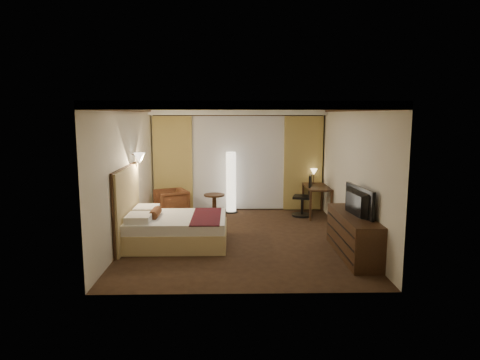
{
  "coord_description": "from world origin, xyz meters",
  "views": [
    {
      "loc": [
        -0.19,
        -8.5,
        2.52
      ],
      "look_at": [
        0.0,
        0.4,
        1.15
      ],
      "focal_mm": 32.0,
      "sensor_mm": 36.0,
      "label": 1
    }
  ],
  "objects_px": {
    "armchair": "(171,202)",
    "office_chair": "(302,195)",
    "side_table": "(214,206)",
    "desk": "(316,201)",
    "television": "(353,196)",
    "floor_lamp": "(231,182)",
    "dresser": "(353,235)",
    "bed": "(178,230)"
  },
  "relations": [
    {
      "from": "bed",
      "to": "television",
      "type": "distance_m",
      "value": 3.4
    },
    {
      "from": "armchair",
      "to": "dresser",
      "type": "xyz_separation_m",
      "value": [
        3.68,
        -3.06,
        0.0
      ]
    },
    {
      "from": "bed",
      "to": "armchair",
      "type": "relative_size",
      "value": 2.53
    },
    {
      "from": "desk",
      "to": "armchair",
      "type": "bearing_deg",
      "value": -179.7
    },
    {
      "from": "dresser",
      "to": "television",
      "type": "distance_m",
      "value": 0.71
    },
    {
      "from": "desk",
      "to": "television",
      "type": "height_order",
      "value": "television"
    },
    {
      "from": "television",
      "to": "bed",
      "type": "bearing_deg",
      "value": 70.06
    },
    {
      "from": "bed",
      "to": "floor_lamp",
      "type": "height_order",
      "value": "floor_lamp"
    },
    {
      "from": "side_table",
      "to": "floor_lamp",
      "type": "relative_size",
      "value": 0.36
    },
    {
      "from": "armchair",
      "to": "office_chair",
      "type": "xyz_separation_m",
      "value": [
        3.26,
        -0.03,
        0.15
      ]
    },
    {
      "from": "dresser",
      "to": "television",
      "type": "bearing_deg",
      "value": 180.0
    },
    {
      "from": "side_table",
      "to": "desk",
      "type": "distance_m",
      "value": 2.56
    },
    {
      "from": "bed",
      "to": "dresser",
      "type": "bearing_deg",
      "value": -13.2
    },
    {
      "from": "armchair",
      "to": "television",
      "type": "relative_size",
      "value": 0.66
    },
    {
      "from": "armchair",
      "to": "desk",
      "type": "relative_size",
      "value": 0.64
    },
    {
      "from": "bed",
      "to": "floor_lamp",
      "type": "bearing_deg",
      "value": 68.83
    },
    {
      "from": "armchair",
      "to": "floor_lamp",
      "type": "relative_size",
      "value": 0.47
    },
    {
      "from": "floor_lamp",
      "to": "bed",
      "type": "bearing_deg",
      "value": -111.17
    },
    {
      "from": "office_chair",
      "to": "television",
      "type": "height_order",
      "value": "television"
    },
    {
      "from": "office_chair",
      "to": "television",
      "type": "bearing_deg",
      "value": -66.73
    },
    {
      "from": "side_table",
      "to": "bed",
      "type": "bearing_deg",
      "value": -105.77
    },
    {
      "from": "television",
      "to": "desk",
      "type": "bearing_deg",
      "value": -6.25
    },
    {
      "from": "side_table",
      "to": "dresser",
      "type": "relative_size",
      "value": 0.29
    },
    {
      "from": "office_chair",
      "to": "dresser",
      "type": "relative_size",
      "value": 0.54
    },
    {
      "from": "desk",
      "to": "television",
      "type": "relative_size",
      "value": 1.03
    },
    {
      "from": "bed",
      "to": "office_chair",
      "type": "bearing_deg",
      "value": 38.85
    },
    {
      "from": "bed",
      "to": "dresser",
      "type": "height_order",
      "value": "dresser"
    },
    {
      "from": "office_chair",
      "to": "floor_lamp",
      "type": "bearing_deg",
      "value": -178.12
    },
    {
      "from": "floor_lamp",
      "to": "armchair",
      "type": "bearing_deg",
      "value": -164.58
    },
    {
      "from": "side_table",
      "to": "office_chair",
      "type": "xyz_separation_m",
      "value": [
        2.18,
        0.02,
        0.24
      ]
    },
    {
      "from": "bed",
      "to": "armchair",
      "type": "height_order",
      "value": "armchair"
    },
    {
      "from": "bed",
      "to": "floor_lamp",
      "type": "relative_size",
      "value": 1.2
    },
    {
      "from": "armchair",
      "to": "floor_lamp",
      "type": "xyz_separation_m",
      "value": [
        1.49,
        0.41,
        0.42
      ]
    },
    {
      "from": "floor_lamp",
      "to": "dresser",
      "type": "relative_size",
      "value": 0.81
    },
    {
      "from": "armchair",
      "to": "office_chair",
      "type": "relative_size",
      "value": 0.72
    },
    {
      "from": "armchair",
      "to": "floor_lamp",
      "type": "height_order",
      "value": "floor_lamp"
    },
    {
      "from": "side_table",
      "to": "floor_lamp",
      "type": "height_order",
      "value": "floor_lamp"
    },
    {
      "from": "television",
      "to": "floor_lamp",
      "type": "bearing_deg",
      "value": 25.25
    },
    {
      "from": "armchair",
      "to": "side_table",
      "type": "relative_size",
      "value": 1.32
    },
    {
      "from": "side_table",
      "to": "television",
      "type": "height_order",
      "value": "television"
    },
    {
      "from": "bed",
      "to": "desk",
      "type": "bearing_deg",
      "value": 36.03
    },
    {
      "from": "side_table",
      "to": "television",
      "type": "xyz_separation_m",
      "value": [
        2.57,
        -3.01,
        0.81
      ]
    }
  ]
}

